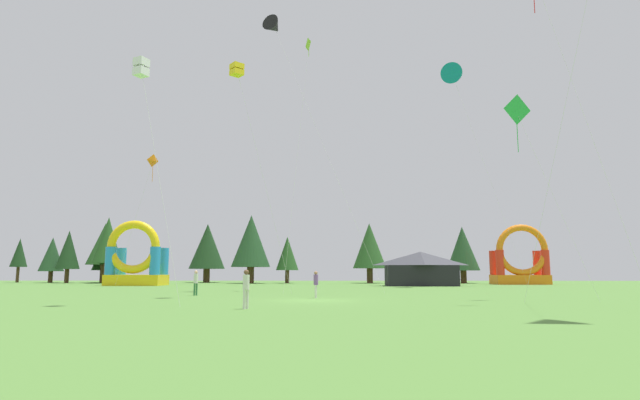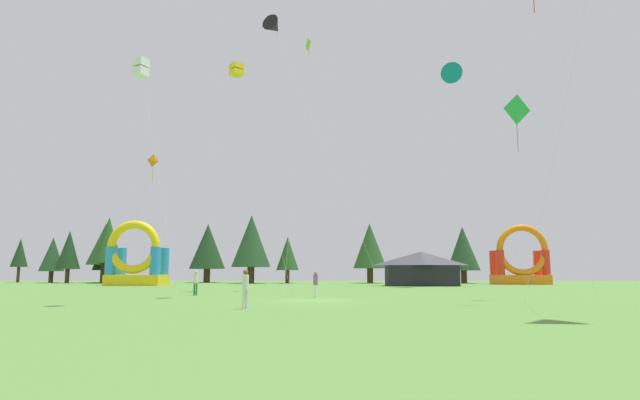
# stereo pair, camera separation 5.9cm
# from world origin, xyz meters

# --- Properties ---
(ground_plane) EXTENTS (120.00, 120.00, 0.00)m
(ground_plane) POSITION_xyz_m (0.00, 0.00, 0.00)
(ground_plane) COLOR #548438
(kite_teal_delta) EXTENTS (7.52, 3.86, 23.87)m
(kite_teal_delta) POSITION_xyz_m (14.13, 25.26, 22.62)
(kite_teal_delta) COLOR #0C7F7A
(kite_teal_delta) RESTS_ON ground_plane
(kite_orange_diamond) EXTENTS (3.63, 0.96, 13.22)m
(kite_orange_diamond) POSITION_xyz_m (-17.29, 22.86, 12.62)
(kite_orange_diamond) COLOR orange
(kite_orange_diamond) RESTS_ON ground_plane
(kite_green_diamond) EXTENTS (3.90, 2.20, 11.59)m
(kite_green_diamond) POSITION_xyz_m (11.86, 1.22, 10.89)
(kite_green_diamond) COLOR green
(kite_green_diamond) RESTS_ON ground_plane
(kite_white_box) EXTENTS (3.18, 1.64, 12.25)m
(kite_white_box) POSITION_xyz_m (-8.63, -3.88, 11.76)
(kite_white_box) COLOR white
(kite_white_box) RESTS_ON ground_plane
(kite_lime_diamond) EXTENTS (1.98, 5.00, 21.80)m
(kite_lime_diamond) POSITION_xyz_m (-0.96, 14.58, 21.04)
(kite_lime_diamond) COLOR #8CD826
(kite_lime_diamond) RESTS_ON ground_plane
(kite_yellow_box) EXTENTS (4.00, 3.56, 15.02)m
(kite_yellow_box) POSITION_xyz_m (-5.19, 3.54, 14.59)
(kite_yellow_box) COLOR yellow
(kite_yellow_box) RESTS_ON ground_plane
(kite_black_delta) EXTENTS (9.85, 5.17, 23.58)m
(kite_black_delta) POSITION_xyz_m (-3.99, 13.80, 22.67)
(kite_black_delta) COLOR black
(kite_black_delta) RESTS_ON ground_plane
(person_far_side) EXTENTS (0.40, 0.40, 1.64)m
(person_far_side) POSITION_xyz_m (-8.02, 5.73, 0.97)
(person_far_side) COLOR #33723F
(person_far_side) RESTS_ON ground_plane
(person_midfield) EXTENTS (0.29, 0.29, 1.59)m
(person_midfield) POSITION_xyz_m (0.01, 2.65, 0.94)
(person_midfield) COLOR silver
(person_midfield) RESTS_ON ground_plane
(person_left_edge) EXTENTS (0.40, 0.40, 1.66)m
(person_left_edge) POSITION_xyz_m (-2.68, -6.43, 0.98)
(person_left_edge) COLOR silver
(person_left_edge) RESTS_ON ground_plane
(inflatable_orange_dome) EXTENTS (6.14, 4.08, 7.23)m
(inflatable_orange_dome) POSITION_xyz_m (-21.12, 29.45, 2.55)
(inflatable_orange_dome) COLOR yellow
(inflatable_orange_dome) RESTS_ON ground_plane
(inflatable_blue_arch) EXTENTS (6.43, 3.52, 7.25)m
(inflatable_blue_arch) POSITION_xyz_m (24.01, 35.43, 2.53)
(inflatable_blue_arch) COLOR orange
(inflatable_blue_arch) RESTS_ON ground_plane
(festival_tent) EXTENTS (7.54, 3.92, 3.71)m
(festival_tent) POSITION_xyz_m (10.71, 28.70, 1.86)
(festival_tent) COLOR black
(festival_tent) RESTS_ON ground_plane
(tree_row_0) EXTENTS (2.30, 2.30, 6.30)m
(tree_row_0) POSITION_xyz_m (-44.19, 45.41, 4.20)
(tree_row_0) COLOR #4C331E
(tree_row_0) RESTS_ON ground_plane
(tree_row_1) EXTENTS (3.33, 3.33, 6.33)m
(tree_row_1) POSITION_xyz_m (-38.39, 43.57, 3.92)
(tree_row_1) COLOR #4C331E
(tree_row_1) RESTS_ON ground_plane
(tree_row_2) EXTENTS (3.15, 3.15, 7.19)m
(tree_row_2) POSITION_xyz_m (-35.38, 42.16, 4.50)
(tree_row_2) COLOR #4C331E
(tree_row_2) RESTS_ON ground_plane
(tree_row_3) EXTENTS (3.45, 3.45, 6.96)m
(tree_row_3) POSITION_xyz_m (-31.90, 45.90, 4.31)
(tree_row_3) COLOR #4C331E
(tree_row_3) RESTS_ON ground_plane
(tree_row_4) EXTENTS (4.82, 4.82, 8.37)m
(tree_row_4) POSITION_xyz_m (-31.09, 43.82, 5.38)
(tree_row_4) COLOR #4C331E
(tree_row_4) RESTS_ON ground_plane
(tree_row_5) EXTENTS (3.76, 3.76, 8.84)m
(tree_row_5) POSITION_xyz_m (-29.14, 40.29, 5.70)
(tree_row_5) COLOR #4C331E
(tree_row_5) RESTS_ON ground_plane
(tree_row_6) EXTENTS (5.07, 5.07, 8.35)m
(tree_row_6) POSITION_xyz_m (-16.91, 45.46, 5.10)
(tree_row_6) COLOR #4C331E
(tree_row_6) RESTS_ON ground_plane
(tree_row_7) EXTENTS (5.20, 5.20, 9.09)m
(tree_row_7) POSITION_xyz_m (-9.86, 40.59, 5.58)
(tree_row_7) COLOR #4C331E
(tree_row_7) RESTS_ON ground_plane
(tree_row_8) EXTENTS (3.05, 3.05, 6.23)m
(tree_row_8) POSITION_xyz_m (-5.05, 41.55, 3.94)
(tree_row_8) COLOR #4C331E
(tree_row_8) RESTS_ON ground_plane
(tree_row_9) EXTENTS (4.54, 4.54, 8.09)m
(tree_row_9) POSITION_xyz_m (6.09, 41.93, 4.99)
(tree_row_9) COLOR #4C331E
(tree_row_9) RESTS_ON ground_plane
(tree_row_10) EXTENTS (4.41, 4.41, 7.58)m
(tree_row_10) POSITION_xyz_m (18.64, 41.83, 4.60)
(tree_row_10) COLOR #4C331E
(tree_row_10) RESTS_ON ground_plane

